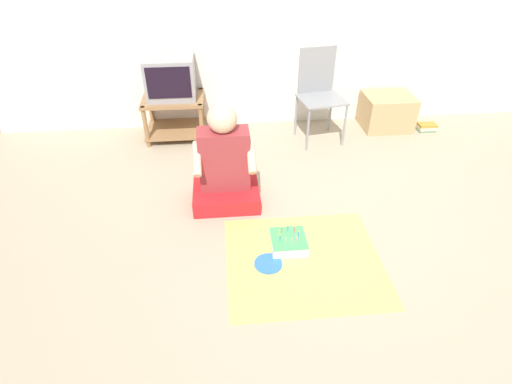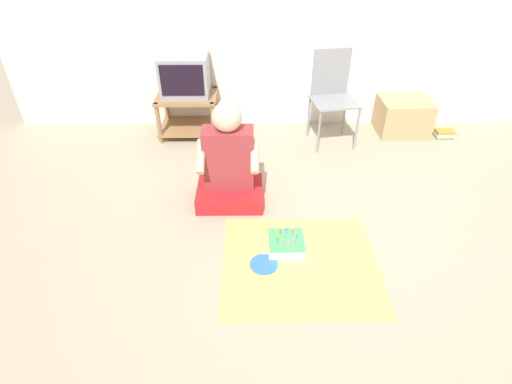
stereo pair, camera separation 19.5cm
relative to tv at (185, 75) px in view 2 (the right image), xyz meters
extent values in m
plane|color=tan|center=(1.26, -1.89, -0.64)|extent=(16.00, 16.00, 0.00)
cube|color=white|center=(1.26, 0.26, 0.63)|extent=(6.40, 0.06, 2.55)
cube|color=#997047|center=(0.00, -0.02, -0.22)|extent=(0.62, 0.50, 0.03)
cube|color=#997047|center=(0.00, -0.02, -0.56)|extent=(0.62, 0.50, 0.02)
cylinder|color=#997047|center=(-0.28, -0.23, -0.42)|extent=(0.04, 0.04, 0.44)
cylinder|color=#997047|center=(0.28, -0.23, -0.42)|extent=(0.04, 0.04, 0.44)
cylinder|color=#997047|center=(-0.28, 0.20, -0.42)|extent=(0.04, 0.04, 0.44)
cylinder|color=#997047|center=(0.28, 0.20, -0.42)|extent=(0.04, 0.04, 0.44)
cube|color=#99999E|center=(0.00, 0.00, 0.00)|extent=(0.48, 0.39, 0.40)
cube|color=black|center=(0.00, -0.20, 0.01)|extent=(0.42, 0.01, 0.30)
cube|color=gray|center=(1.50, -0.25, -0.19)|extent=(0.49, 0.46, 0.02)
cube|color=gray|center=(1.47, -0.07, 0.05)|extent=(0.38, 0.08, 0.47)
cylinder|color=gray|center=(1.34, -0.46, -0.41)|extent=(0.02, 0.02, 0.45)
cylinder|color=gray|center=(1.72, -0.40, -0.41)|extent=(0.02, 0.02, 0.45)
cylinder|color=gray|center=(1.28, -0.11, -0.41)|extent=(0.02, 0.02, 0.45)
cylinder|color=gray|center=(1.67, -0.04, -0.41)|extent=(0.02, 0.02, 0.45)
cube|color=tan|center=(2.31, -0.02, -0.46)|extent=(0.52, 0.44, 0.37)
cube|color=#60936B|center=(2.74, -0.14, -0.63)|extent=(0.18, 0.14, 0.02)
cube|color=beige|center=(2.75, -0.14, -0.61)|extent=(0.19, 0.15, 0.03)
cube|color=#A88933|center=(2.76, -0.14, -0.58)|extent=(0.19, 0.12, 0.03)
cube|color=red|center=(0.49, -1.27, -0.57)|extent=(0.54, 0.42, 0.14)
cube|color=#993338|center=(0.49, -1.23, -0.25)|extent=(0.40, 0.21, 0.50)
sphere|color=beige|center=(0.49, -1.23, 0.10)|extent=(0.23, 0.23, 0.23)
cone|color=silver|center=(0.49, -1.23, 0.25)|extent=(0.13, 0.13, 0.09)
cylinder|color=beige|center=(0.28, -1.35, -0.17)|extent=(0.06, 0.26, 0.21)
cylinder|color=beige|center=(0.70, -1.35, -0.17)|extent=(0.06, 0.26, 0.21)
cube|color=#EAD666|center=(1.01, -2.02, -0.64)|extent=(1.08, 0.97, 0.01)
cube|color=white|center=(0.92, -1.87, -0.60)|extent=(0.26, 0.26, 0.08)
cube|color=#4CB266|center=(0.92, -1.87, -0.55)|extent=(0.25, 0.25, 0.01)
cylinder|color=#4C7FE5|center=(0.99, -1.87, -0.53)|extent=(0.01, 0.01, 0.06)
sphere|color=#FFCC4C|center=(0.99, -1.87, -0.50)|extent=(0.01, 0.01, 0.01)
cylinder|color=#EA4C4C|center=(0.97, -1.82, -0.53)|extent=(0.01, 0.01, 0.06)
sphere|color=#FFCC4C|center=(0.97, -1.82, -0.50)|extent=(0.01, 0.01, 0.01)
cylinder|color=#4C7FE5|center=(0.92, -1.80, -0.53)|extent=(0.01, 0.01, 0.06)
sphere|color=#FFCC4C|center=(0.92, -1.80, -0.50)|extent=(0.01, 0.01, 0.01)
cylinder|color=#EA4C4C|center=(0.88, -1.81, -0.53)|extent=(0.01, 0.01, 0.06)
sphere|color=#FFCC4C|center=(0.88, -1.81, -0.50)|extent=(0.01, 0.01, 0.01)
cylinder|color=yellow|center=(0.85, -1.84, -0.53)|extent=(0.01, 0.01, 0.06)
sphere|color=#FFCC4C|center=(0.85, -1.84, -0.50)|extent=(0.01, 0.01, 0.01)
cylinder|color=#4C7FE5|center=(0.85, -1.89, -0.53)|extent=(0.01, 0.01, 0.06)
sphere|color=#FFCC4C|center=(0.85, -1.89, -0.50)|extent=(0.01, 0.01, 0.01)
cylinder|color=#E58CCC|center=(0.89, -1.93, -0.53)|extent=(0.01, 0.01, 0.06)
sphere|color=#FFCC4C|center=(0.89, -1.93, -0.50)|extent=(0.01, 0.01, 0.01)
cylinder|color=#E58CCC|center=(0.93, -1.94, -0.53)|extent=(0.01, 0.01, 0.06)
sphere|color=#FFCC4C|center=(0.93, -1.94, -0.50)|extent=(0.01, 0.01, 0.01)
cylinder|color=#E58CCC|center=(0.97, -1.92, -0.53)|extent=(0.01, 0.01, 0.06)
sphere|color=#FFCC4C|center=(0.97, -1.92, -0.50)|extent=(0.01, 0.01, 0.01)
cylinder|color=blue|center=(0.75, -2.03, -0.63)|extent=(0.20, 0.20, 0.01)
camera|label=1|loc=(0.48, -3.98, 1.37)|focal=28.00mm
camera|label=2|loc=(0.68, -3.99, 1.37)|focal=28.00mm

